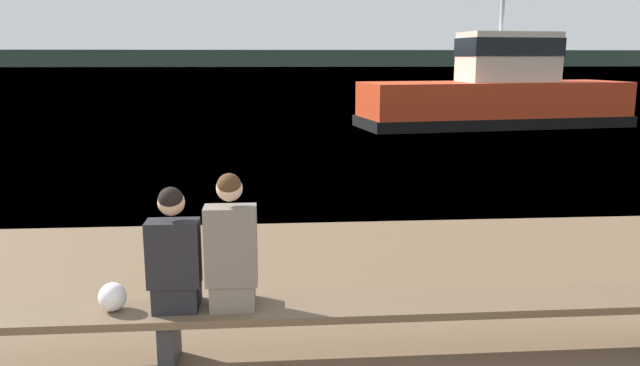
% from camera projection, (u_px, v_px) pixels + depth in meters
% --- Properties ---
extents(water_surface, '(240.00, 240.00, 0.00)m').
position_uv_depth(water_surface, '(265.00, 69.00, 126.00)').
color(water_surface, '#426B8E').
rests_on(water_surface, ground).
extents(far_shoreline, '(600.00, 12.00, 4.25)m').
position_uv_depth(far_shoreline, '(266.00, 58.00, 168.04)').
color(far_shoreline, '#2D3D2D').
rests_on(far_shoreline, ground).
extents(bench_main, '(8.61, 0.47, 0.44)m').
position_uv_depth(bench_main, '(168.00, 319.00, 4.71)').
color(bench_main, brown).
rests_on(bench_main, ground).
extents(person_left, '(0.38, 0.36, 0.95)m').
position_uv_depth(person_left, '(174.00, 257.00, 4.62)').
color(person_left, black).
rests_on(person_left, bench_main).
extents(person_right, '(0.38, 0.36, 1.05)m').
position_uv_depth(person_right, '(231.00, 250.00, 4.64)').
color(person_right, '#70665B').
rests_on(person_right, bench_main).
extents(shopping_bag, '(0.21, 0.21, 0.22)m').
position_uv_depth(shopping_bag, '(113.00, 297.00, 4.66)').
color(shopping_bag, white).
rests_on(shopping_bag, bench_main).
extents(tugboat_red, '(9.49, 4.06, 5.47)m').
position_uv_depth(tugboat_red, '(496.00, 97.00, 21.14)').
color(tugboat_red, red).
rests_on(tugboat_red, water_surface).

